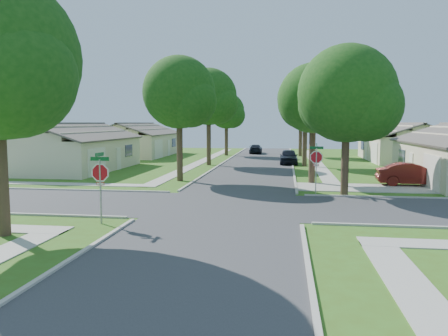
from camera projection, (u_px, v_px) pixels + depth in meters
name	position (u px, v px, depth m)	size (l,w,h in m)	color
ground	(228.00, 206.00, 22.20)	(100.00, 100.00, 0.00)	#3B5C19
road_ns	(228.00, 205.00, 22.20)	(7.00, 100.00, 0.02)	#333335
sidewalk_ne	(316.00, 162.00, 46.95)	(1.20, 40.00, 0.04)	#9E9B91
sidewalk_nw	(204.00, 160.00, 48.65)	(1.20, 40.00, 0.04)	#9E9B91
driveway	(364.00, 188.00, 28.08)	(8.80, 3.60, 0.05)	#9E9B91
stop_sign_sw	(100.00, 175.00, 18.01)	(1.05, 0.80, 2.98)	gray
stop_sign_ne	(316.00, 159.00, 25.96)	(1.05, 0.80, 2.98)	gray
tree_e_near	(314.00, 102.00, 29.82)	(4.97, 4.80, 8.28)	#38281C
tree_e_mid	(306.00, 101.00, 41.57)	(5.59, 5.40, 9.21)	#38281C
tree_e_far	(301.00, 108.00, 54.41)	(5.17, 5.00, 8.72)	#38281C
tree_w_near	(180.00, 96.00, 31.08)	(5.38, 5.20, 8.97)	#38281C
tree_w_mid	(209.00, 99.00, 42.86)	(5.80, 5.60, 9.56)	#38281C
tree_w_far	(227.00, 112.00, 55.77)	(4.76, 4.60, 8.04)	#38281C
tree_ne_corner	(348.00, 98.00, 24.87)	(5.80, 5.60, 8.66)	#38281C
house_ne_far	(405.00, 147.00, 48.37)	(8.42, 13.60, 4.23)	beige
house_nw_near	(73.00, 153.00, 39.04)	(8.42, 13.60, 4.23)	beige
house_nw_far	(137.00, 144.00, 55.78)	(8.42, 13.60, 4.23)	beige
car_driveway	(413.00, 174.00, 29.11)	(1.62, 4.64, 1.53)	#551511
car_curb_east	(289.00, 157.00, 44.49)	(1.78, 4.43, 1.51)	black
car_curb_west	(256.00, 149.00, 59.83)	(1.72, 4.24, 1.23)	black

